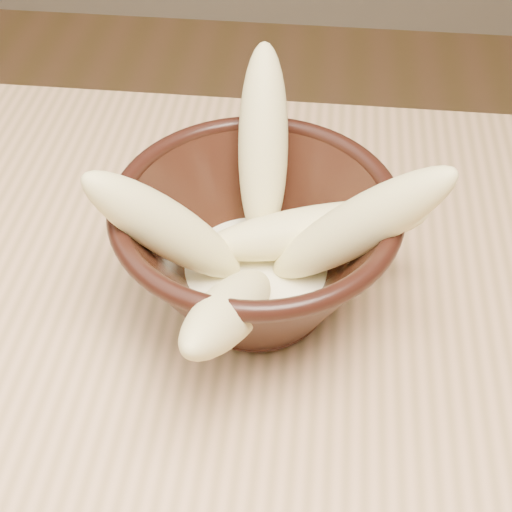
% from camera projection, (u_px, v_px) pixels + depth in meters
% --- Properties ---
extents(bowl, '(0.18, 0.18, 0.10)m').
position_uv_depth(bowl, '(256.00, 247.00, 0.46)').
color(bowl, black).
rests_on(bowl, table).
extents(milk_puddle, '(0.10, 0.10, 0.01)m').
position_uv_depth(milk_puddle, '(256.00, 273.00, 0.47)').
color(milk_puddle, '#FCF5CA').
rests_on(milk_puddle, bowl).
extents(banana_upright, '(0.04, 0.10, 0.13)m').
position_uv_depth(banana_upright, '(263.00, 146.00, 0.47)').
color(banana_upright, '#F3E990').
rests_on(banana_upright, bowl).
extents(banana_left, '(0.11, 0.07, 0.12)m').
position_uv_depth(banana_left, '(167.00, 228.00, 0.43)').
color(banana_left, '#F3E990').
rests_on(banana_left, bowl).
extents(banana_right, '(0.13, 0.05, 0.13)m').
position_uv_depth(banana_right, '(356.00, 227.00, 0.42)').
color(banana_right, '#F3E990').
rests_on(banana_right, bowl).
extents(banana_across, '(0.16, 0.07, 0.04)m').
position_uv_depth(banana_across, '(316.00, 230.00, 0.46)').
color(banana_across, '#F3E990').
rests_on(banana_across, bowl).
extents(banana_front, '(0.06, 0.14, 0.10)m').
position_uv_depth(banana_front, '(230.00, 310.00, 0.40)').
color(banana_front, '#F3E990').
rests_on(banana_front, bowl).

